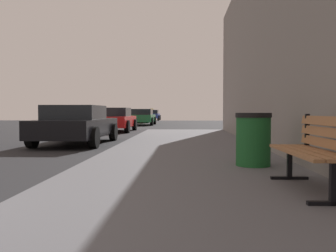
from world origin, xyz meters
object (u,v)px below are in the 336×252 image
at_px(car_red, 115,120).
at_px(car_blue, 152,115).
at_px(car_green, 142,117).
at_px(car_black, 77,124).
at_px(trash_bin, 253,139).
at_px(bench, 316,147).
at_px(car_yellow, 140,116).

distance_m(car_red, car_blue, 24.30).
bearing_deg(car_green, car_black, -90.76).
xyz_separation_m(trash_bin, car_black, (-4.71, 5.47, 0.04)).
bearing_deg(bench, car_red, 108.31).
distance_m(car_black, car_blue, 31.61).
relative_size(trash_bin, car_black, 0.20).
distance_m(trash_bin, car_yellow, 28.62).
xyz_separation_m(car_yellow, car_blue, (0.33, 8.97, -0.00)).
bearing_deg(bench, car_blue, 96.65).
xyz_separation_m(car_black, car_green, (0.22, 16.63, -0.00)).
bearing_deg(car_green, trash_bin, -78.53).
xyz_separation_m(bench, car_green, (-4.84, 23.99, -0.01)).
relative_size(car_green, car_yellow, 0.98).
distance_m(trash_bin, car_black, 7.21).
height_order(bench, car_black, car_black).
bearing_deg(car_yellow, trash_bin, -79.12).
xyz_separation_m(trash_bin, car_red, (-4.86, 12.78, 0.04)).
bearing_deg(bench, car_yellow, 99.59).
height_order(bench, car_green, car_green).
distance_m(bench, car_yellow, 30.55).
relative_size(trash_bin, car_red, 0.22).
relative_size(bench, car_blue, 0.39).
bearing_deg(car_green, car_red, -92.32).
xyz_separation_m(car_black, car_blue, (-0.36, 31.60, -0.00)).
xyz_separation_m(trash_bin, car_yellow, (-5.40, 28.11, 0.04)).
relative_size(bench, car_yellow, 0.36).
height_order(bench, car_blue, car_blue).
bearing_deg(car_black, car_yellow, 91.77).
distance_m(bench, car_red, 15.57).
height_order(car_red, car_blue, car_blue).
relative_size(car_red, car_yellow, 0.94).
bearing_deg(car_green, car_blue, 92.24).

